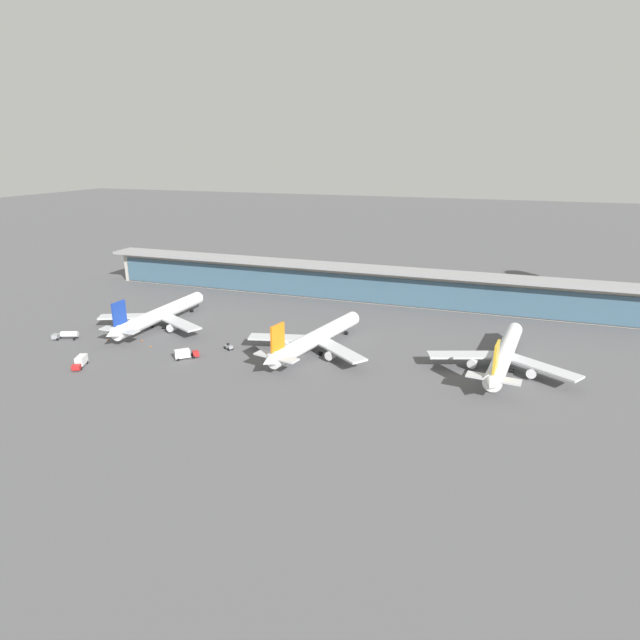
# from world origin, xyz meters

# --- Properties ---
(ground_plane) EXTENTS (1200.00, 1200.00, 0.00)m
(ground_plane) POSITION_xyz_m (0.00, 0.00, 0.00)
(ground_plane) COLOR #515154
(airliner_left_stand) EXTENTS (43.53, 56.53, 15.07)m
(airliner_left_stand) POSITION_xyz_m (-59.84, 9.72, 4.74)
(airliner_left_stand) COLOR white
(airliner_left_stand) RESTS_ON ground
(airliner_centre_stand) EXTENTS (42.47, 56.08, 15.07)m
(airliner_centre_stand) POSITION_xyz_m (2.72, 4.78, 4.74)
(airliner_centre_stand) COLOR white
(airliner_centre_stand) RESTS_ON ground
(airliner_right_stand) EXTENTS (43.27, 56.60, 15.07)m
(airliner_right_stand) POSITION_xyz_m (60.06, 10.06, 4.74)
(airliner_right_stand) COLOR white
(airliner_right_stand) RESTS_ON ground
(service_truck_near_nose_red) EXTENTS (6.91, 6.66, 3.10)m
(service_truck_near_nose_red) POSITION_xyz_m (-33.82, -13.99, 1.69)
(service_truck_near_nose_red) COLOR #B21E1E
(service_truck_near_nose_red) RESTS_ON ground
(service_truck_under_wing_red) EXTENTS (4.87, 7.63, 3.10)m
(service_truck_under_wing_red) POSITION_xyz_m (-59.88, -29.95, 1.69)
(service_truck_under_wing_red) COLOR #B21E1E
(service_truck_under_wing_red) RESTS_ON ground
(service_truck_mid_apron_grey) EXTENTS (8.83, 5.19, 2.95)m
(service_truck_mid_apron_grey) POSITION_xyz_m (-82.16, -12.30, 1.71)
(service_truck_mid_apron_grey) COLOR gray
(service_truck_mid_apron_grey) RESTS_ON ground
(service_truck_by_tail_grey) EXTENTS (3.32, 2.83, 2.05)m
(service_truck_by_tail_grey) POSITION_xyz_m (-24.91, -2.25, 0.87)
(service_truck_by_tail_grey) COLOR gray
(service_truck_by_tail_grey) RESTS_ON ground
(terminal_building) EXTENTS (244.24, 12.80, 15.20)m
(terminal_building) POSITION_xyz_m (0.00, 69.22, 7.87)
(terminal_building) COLOR #B2ADA3
(terminal_building) RESTS_ON ground
(safety_cone_alpha) EXTENTS (0.62, 0.62, 0.70)m
(safety_cone_alpha) POSITION_xyz_m (-50.10, -9.15, 0.32)
(safety_cone_alpha) COLOR orange
(safety_cone_alpha) RESTS_ON ground
(safety_cone_bravo) EXTENTS (0.62, 0.62, 0.70)m
(safety_cone_bravo) POSITION_xyz_m (-56.53, -5.33, 0.32)
(safety_cone_bravo) COLOR orange
(safety_cone_bravo) RESTS_ON ground
(safety_cone_charlie) EXTENTS (0.62, 0.62, 0.70)m
(safety_cone_charlie) POSITION_xyz_m (-67.92, -8.59, 0.32)
(safety_cone_charlie) COLOR orange
(safety_cone_charlie) RESTS_ON ground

